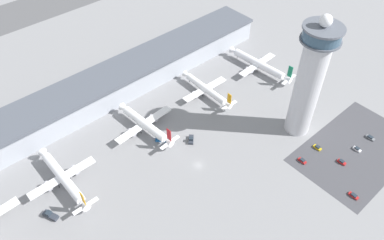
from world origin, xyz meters
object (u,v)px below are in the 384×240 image
(control_tower, at_px, (310,79))
(car_grey_coupe, at_px, (357,149))
(car_white_wagon, at_px, (342,162))
(car_silver_sedan, at_px, (317,148))
(service_truck_fuel, at_px, (191,140))
(service_truck_catering, at_px, (161,139))
(airplane_gate_echo, at_px, (259,64))
(car_black_suv, at_px, (302,161))
(airplane_gate_delta, at_px, (206,89))
(car_red_hatchback, at_px, (354,196))
(airplane_gate_bravo, at_px, (63,178))
(car_blue_compact, at_px, (370,138))
(airplane_gate_charlie, at_px, (145,124))
(service_truck_baggage, at_px, (50,215))

(control_tower, xyz_separation_m, car_grey_coupe, (10.30, -29.25, -32.12))
(car_white_wagon, relative_size, car_silver_sedan, 0.99)
(service_truck_fuel, bearing_deg, car_grey_coupe, -45.65)
(service_truck_catering, bearing_deg, car_silver_sedan, -45.38)
(service_truck_catering, distance_m, service_truck_fuel, 15.21)
(airplane_gate_echo, height_order, car_white_wagon, airplane_gate_echo)
(car_black_suv, bearing_deg, airplane_gate_delta, 90.74)
(car_red_hatchback, bearing_deg, service_truck_fuel, 113.77)
(airplane_gate_echo, xyz_separation_m, car_white_wagon, (-25.71, -75.34, -3.66))
(control_tower, distance_m, airplane_gate_bravo, 120.85)
(airplane_gate_delta, distance_m, car_blue_compact, 89.62)
(airplane_gate_echo, height_order, service_truck_fuel, airplane_gate_echo)
(car_blue_compact, bearing_deg, car_white_wagon, 178.25)
(airplane_gate_charlie, relative_size, service_truck_catering, 6.64)
(car_white_wagon, bearing_deg, car_grey_coupe, -2.10)
(airplane_gate_echo, height_order, car_silver_sedan, airplane_gate_echo)
(service_truck_catering, height_order, car_silver_sedan, service_truck_catering)
(service_truck_baggage, xyz_separation_m, car_black_suv, (104.25, -52.15, -0.42))
(car_white_wagon, distance_m, car_silver_sedan, 13.12)
(airplane_gate_charlie, distance_m, service_truck_baggage, 62.11)
(control_tower, distance_m, service_truck_catering, 77.45)
(car_silver_sedan, bearing_deg, service_truck_fuel, 133.98)
(car_red_hatchback, relative_size, car_grey_coupe, 1.11)
(car_silver_sedan, bearing_deg, airplane_gate_charlie, 130.38)
(airplane_gate_echo, relative_size, car_white_wagon, 10.95)
(car_silver_sedan, bearing_deg, car_black_suv, -179.29)
(service_truck_fuel, distance_m, car_blue_compact, 91.09)
(airplane_gate_bravo, bearing_deg, car_black_suv, -34.64)
(car_blue_compact, height_order, car_silver_sedan, car_silver_sedan)
(control_tower, height_order, car_blue_compact, control_tower)
(service_truck_catering, height_order, car_red_hatchback, service_truck_catering)
(airplane_gate_charlie, height_order, car_grey_coupe, airplane_gate_charlie)
(airplane_gate_echo, bearing_deg, control_tower, -116.43)
(service_truck_fuel, relative_size, car_white_wagon, 1.40)
(airplane_gate_charlie, bearing_deg, airplane_gate_delta, 0.49)
(car_red_hatchback, relative_size, car_silver_sedan, 1.09)
(car_white_wagon, bearing_deg, airplane_gate_bravo, 144.04)
(car_white_wagon, relative_size, car_black_suv, 0.99)
(service_truck_fuel, height_order, car_silver_sedan, service_truck_fuel)
(control_tower, bearing_deg, airplane_gate_delta, 108.30)
(airplane_gate_delta, bearing_deg, airplane_gate_charlie, -179.51)
(airplane_gate_echo, relative_size, service_truck_baggage, 6.13)
(airplane_gate_echo, xyz_separation_m, car_grey_coupe, (-12.85, -75.82, -3.72))
(airplane_gate_echo, distance_m, car_black_suv, 73.77)
(service_truck_fuel, distance_m, car_silver_sedan, 62.81)
(car_red_hatchback, bearing_deg, airplane_gate_charlie, 115.54)
(car_white_wagon, bearing_deg, car_silver_sedan, 94.14)
(car_red_hatchback, height_order, car_black_suv, car_black_suv)
(airplane_gate_bravo, height_order, airplane_gate_delta, airplane_gate_bravo)
(service_truck_baggage, bearing_deg, car_grey_coupe, -26.66)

